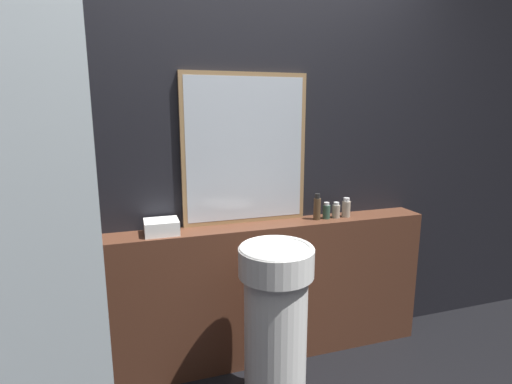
# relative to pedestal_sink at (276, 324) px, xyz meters

# --- Properties ---
(wall_back) EXTENTS (8.00, 0.06, 2.50)m
(wall_back) POSITION_rel_pedestal_sink_xyz_m (-0.00, 0.57, 0.77)
(wall_back) COLOR black
(wall_back) RESTS_ON ground_plane
(vanity_counter) EXTENTS (2.31, 0.21, 0.89)m
(vanity_counter) POSITION_rel_pedestal_sink_xyz_m (-0.00, 0.43, -0.04)
(vanity_counter) COLOR #512D1E
(vanity_counter) RESTS_ON ground_plane
(pedestal_sink) EXTENTS (0.38, 0.38, 0.91)m
(pedestal_sink) POSITION_rel_pedestal_sink_xyz_m (0.00, 0.00, 0.00)
(pedestal_sink) COLOR white
(pedestal_sink) RESTS_ON ground_plane
(mirror) EXTENTS (0.76, 0.03, 0.89)m
(mirror) POSITION_rel_pedestal_sink_xyz_m (-0.01, 0.52, 0.85)
(mirror) COLOR #937047
(mirror) RESTS_ON vanity_counter
(towel_stack) EXTENTS (0.19, 0.16, 0.08)m
(towel_stack) POSITION_rel_pedestal_sink_xyz_m (-0.52, 0.43, 0.45)
(towel_stack) COLOR white
(towel_stack) RESTS_ON vanity_counter
(shampoo_bottle) EXTENTS (0.04, 0.04, 0.17)m
(shampoo_bottle) POSITION_rel_pedestal_sink_xyz_m (0.44, 0.43, 0.48)
(shampoo_bottle) COLOR #4C3823
(shampoo_bottle) RESTS_ON vanity_counter
(conditioner_bottle) EXTENTS (0.05, 0.05, 0.11)m
(conditioner_bottle) POSITION_rel_pedestal_sink_xyz_m (0.50, 0.43, 0.46)
(conditioner_bottle) COLOR #2D4C3D
(conditioner_bottle) RESTS_ON vanity_counter
(lotion_bottle) EXTENTS (0.05, 0.05, 0.10)m
(lotion_bottle) POSITION_rel_pedestal_sink_xyz_m (0.57, 0.43, 0.45)
(lotion_bottle) COLOR gray
(lotion_bottle) RESTS_ON vanity_counter
(body_wash_bottle) EXTENTS (0.05, 0.05, 0.13)m
(body_wash_bottle) POSITION_rel_pedestal_sink_xyz_m (0.64, 0.43, 0.46)
(body_wash_bottle) COLOR gray
(body_wash_bottle) RESTS_ON vanity_counter
(shower_panel) EXTENTS (0.38, 0.02, 2.08)m
(shower_panel) POSITION_rel_pedestal_sink_xyz_m (-0.96, -0.45, 0.56)
(shower_panel) COLOR silver
(shower_panel) RESTS_ON ground_plane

